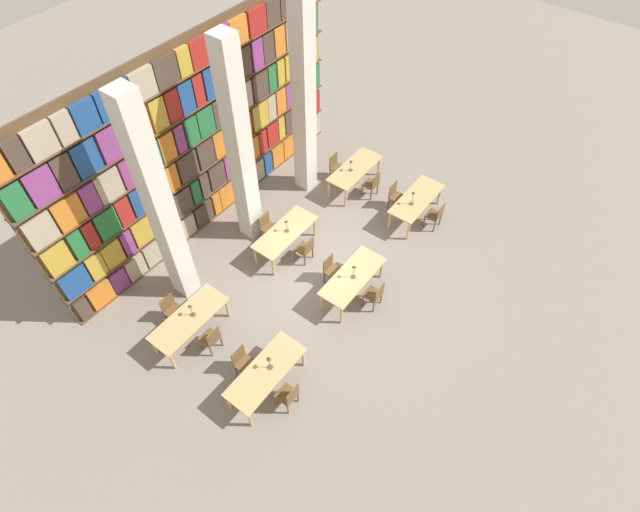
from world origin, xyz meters
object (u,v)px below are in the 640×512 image
(chair_6, at_px, (211,338))
(chair_11, at_px, (336,166))
(chair_10, at_px, (372,184))
(chair_0, at_px, (289,395))
(chair_3, at_px, (332,269))
(chair_5, at_px, (396,195))
(chair_8, at_px, (306,249))
(reading_table_0, at_px, (266,373))
(pillar_right, at_px, (304,102))
(desk_lamp_0, at_px, (269,361))
(pillar_left, at_px, (160,208))
(reading_table_5, at_px, (355,170))
(reading_table_3, at_px, (189,320))
(chair_2, at_px, (375,295))
(desk_lamp_2, at_px, (413,196))
(pillar_center, at_px, (240,150))
(desk_lamp_3, at_px, (191,308))
(reading_table_2, at_px, (416,200))
(reading_table_1, at_px, (353,278))
(desk_lamp_5, at_px, (351,164))
(chair_7, at_px, (172,309))
(chair_9, at_px, (268,227))
(desk_lamp_1, at_px, (354,269))
(reading_table_4, at_px, (285,234))
(chair_4, at_px, (436,215))
(chair_1, at_px, (243,361))
(desk_lamp_4, at_px, (286,224))

(chair_6, bearing_deg, chair_11, 10.75)
(chair_10, bearing_deg, chair_0, -161.29)
(chair_0, xyz_separation_m, chair_3, (3.42, 1.35, 0.00))
(chair_5, height_order, chair_8, same)
(reading_table_0, height_order, chair_8, chair_8)
(pillar_right, relative_size, desk_lamp_0, 13.38)
(pillar_left, xyz_separation_m, reading_table_5, (6.03, -1.28, -2.34))
(reading_table_3, height_order, chair_11, chair_11)
(chair_2, relative_size, desk_lamp_2, 1.82)
(pillar_center, bearing_deg, chair_5, -39.57)
(chair_0, xyz_separation_m, desk_lamp_3, (0.10, 3.05, 0.56))
(reading_table_0, xyz_separation_m, chair_11, (6.84, 3.01, -0.19))
(chair_0, relative_size, chair_5, 1.00)
(reading_table_2, bearing_deg, pillar_left, 149.80)
(reading_table_1, distance_m, desk_lamp_5, 4.11)
(chair_5, bearing_deg, pillar_right, -73.86)
(chair_7, bearing_deg, chair_10, 168.26)
(reading_table_0, bearing_deg, chair_9, 40.62)
(desk_lamp_3, bearing_deg, pillar_center, 20.24)
(desk_lamp_1, distance_m, reading_table_3, 4.21)
(pillar_center, relative_size, desk_lamp_1, 12.65)
(reading_table_3, xyz_separation_m, reading_table_4, (3.56, -0.05, 0.00))
(pillar_left, height_order, chair_6, pillar_left)
(chair_4, xyz_separation_m, chair_11, (0.00, 3.59, 0.00))
(reading_table_4, xyz_separation_m, chair_10, (3.34, -0.70, -0.19))
(reading_table_1, distance_m, chair_2, 0.71)
(pillar_left, bearing_deg, desk_lamp_3, -122.05)
(chair_4, bearing_deg, chair_6, 161.68)
(desk_lamp_3, relative_size, chair_8, 0.48)
(chair_8, height_order, reading_table_5, chair_8)
(pillar_left, height_order, chair_1, pillar_left)
(reading_table_0, bearing_deg, pillar_center, 46.48)
(chair_0, bearing_deg, desk_lamp_2, 6.96)
(desk_lamp_0, bearing_deg, chair_11, 24.36)
(pillar_left, xyz_separation_m, chair_10, (6.00, -1.97, -2.52))
(chair_2, height_order, reading_table_3, chair_2)
(chair_1, distance_m, reading_table_5, 7.11)
(chair_0, relative_size, desk_lamp_2, 1.82)
(reading_table_3, height_order, chair_7, chair_7)
(reading_table_1, height_order, chair_10, chair_10)
(pillar_right, relative_size, chair_2, 6.83)
(reading_table_1, bearing_deg, chair_5, 13.29)
(pillar_center, xyz_separation_m, desk_lamp_4, (0.11, -1.29, -1.96))
(chair_11, bearing_deg, desk_lamp_0, 24.36)
(pillar_right, relative_size, desk_lamp_1, 12.65)
(chair_7, bearing_deg, pillar_center, -171.26)
(reading_table_0, relative_size, desk_lamp_2, 4.15)
(chair_2, relative_size, chair_11, 1.00)
(desk_lamp_1, bearing_deg, reading_table_1, 55.26)
(reading_table_0, distance_m, chair_2, 3.46)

